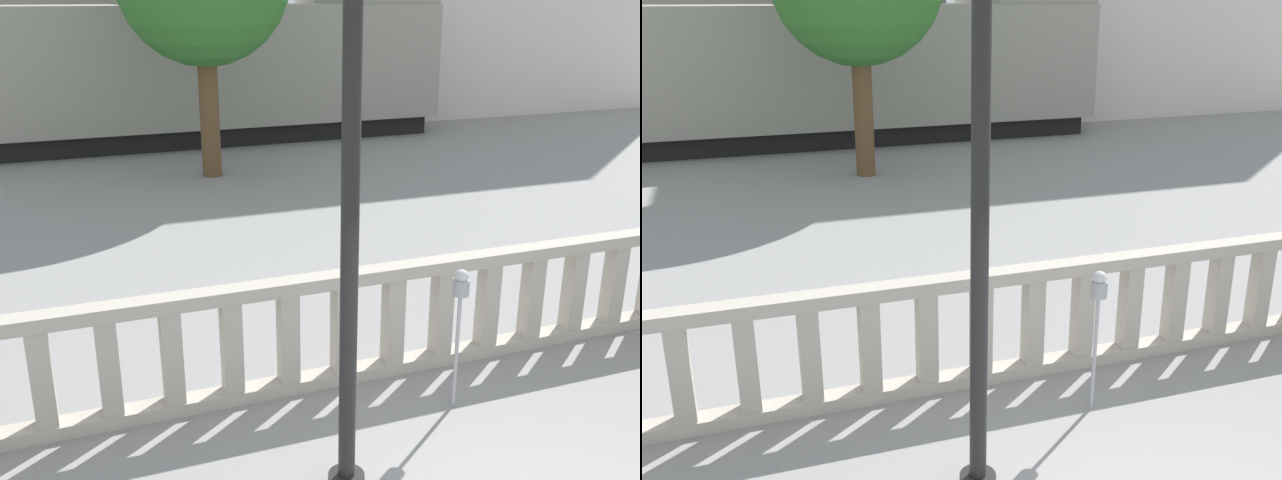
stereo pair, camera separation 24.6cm
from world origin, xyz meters
The scene contains 3 objects.
balustrade centered at (0.00, 3.38, 0.64)m, with size 15.80×0.24×1.28m.
lamppost centered at (-0.96, 1.63, 3.73)m, with size 0.43×0.43×5.92m.
parking_meter centered at (0.59, 2.52, 1.20)m, with size 0.16×0.16×1.51m.
Camera 1 is at (-2.90, -3.00, 4.03)m, focal length 40.00 mm.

